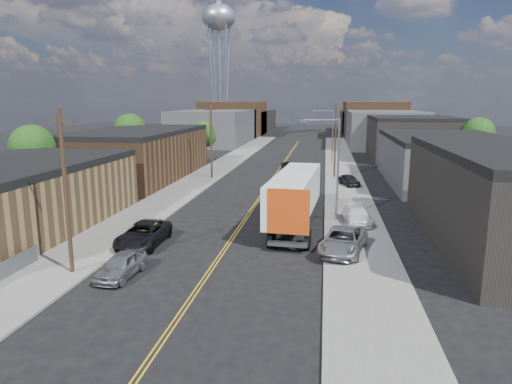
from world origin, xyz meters
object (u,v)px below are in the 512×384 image
(car_left_a, at_px, (121,265))
(car_right_lot_a, at_px, (343,241))
(semi_truck, at_px, (296,193))
(car_left_b, at_px, (149,229))
(car_right_lot_b, at_px, (357,215))
(car_right_lot_c, at_px, (349,180))
(car_ahead_truck, at_px, (289,166))
(water_tower, at_px, (219,22))
(car_left_c, at_px, (143,234))

(car_left_a, distance_m, car_right_lot_a, 14.64)
(semi_truck, bearing_deg, car_left_b, -145.12)
(car_right_lot_b, relative_size, car_right_lot_c, 1.20)
(car_left_a, xyz_separation_m, car_left_b, (-1.40, 7.95, -0.09))
(car_right_lot_a, bearing_deg, car_ahead_truck, 112.66)
(semi_truck, bearing_deg, car_right_lot_b, -0.29)
(car_left_a, height_order, car_left_b, car_left_a)
(car_ahead_truck, bearing_deg, car_left_a, -105.58)
(water_tower, xyz_separation_m, car_ahead_truck, (23.50, -56.37, -30.00))
(car_right_lot_c, bearing_deg, car_right_lot_a, -113.95)
(car_right_lot_a, xyz_separation_m, car_ahead_truck, (-6.78, 37.46, -0.31))
(water_tower, bearing_deg, car_left_b, -80.38)
(semi_truck, height_order, car_ahead_truck, semi_truck)
(car_left_a, xyz_separation_m, car_right_lot_c, (14.92, 31.77, 0.10))
(car_left_c, distance_m, car_right_lot_a, 14.35)
(water_tower, distance_m, car_right_lot_a, 102.97)
(car_left_a, distance_m, car_left_b, 8.07)
(car_left_b, relative_size, car_right_lot_a, 0.67)
(car_right_lot_c, bearing_deg, semi_truck, -127.63)
(water_tower, distance_m, car_left_c, 99.90)
(semi_truck, distance_m, car_left_c, 13.62)
(semi_truck, distance_m, car_right_lot_a, 9.21)
(car_left_a, height_order, car_right_lot_b, car_right_lot_b)
(car_left_a, bearing_deg, water_tower, 103.22)
(semi_truck, xyz_separation_m, car_left_c, (-10.57, -8.41, -1.74))
(water_tower, xyz_separation_m, semi_truck, (26.50, -85.59, -28.08))
(water_tower, height_order, car_right_lot_c, water_tower)
(car_left_b, height_order, car_right_lot_b, car_right_lot_b)
(water_tower, bearing_deg, car_right_lot_b, -69.76)
(car_left_a, height_order, car_left_c, car_left_c)
(water_tower, height_order, car_left_a, water_tower)
(car_right_lot_a, relative_size, car_ahead_truck, 1.25)
(semi_truck, relative_size, car_right_lot_b, 3.66)
(car_left_b, distance_m, car_right_lot_a, 14.79)
(semi_truck, relative_size, car_right_lot_c, 4.37)
(car_left_a, relative_size, car_right_lot_a, 0.74)
(car_left_a, bearing_deg, car_left_c, 103.68)
(car_left_c, bearing_deg, car_right_lot_a, -0.36)
(car_left_b, bearing_deg, car_left_c, -85.66)
(water_tower, relative_size, car_left_a, 8.62)
(car_left_b, height_order, car_ahead_truck, car_ahead_truck)
(car_left_c, distance_m, car_right_lot_b, 17.69)
(semi_truck, distance_m, car_left_a, 17.36)
(car_ahead_truck, bearing_deg, car_left_c, -108.48)
(water_tower, bearing_deg, car_ahead_truck, -67.37)
(car_left_c, xyz_separation_m, car_right_lot_c, (15.99, 25.77, 0.00))
(car_ahead_truck, bearing_deg, car_right_lot_b, -81.62)
(car_right_lot_c, bearing_deg, car_ahead_truck, 105.08)
(semi_truck, xyz_separation_m, car_left_b, (-10.90, -6.46, -1.93))
(car_left_c, xyz_separation_m, car_ahead_truck, (7.57, 37.63, -0.18))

